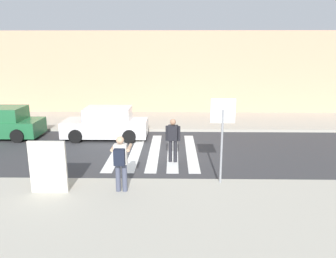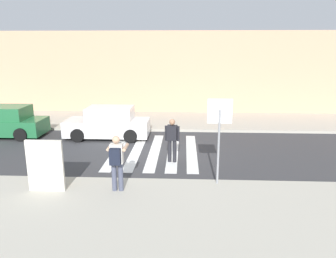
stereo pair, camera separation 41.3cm
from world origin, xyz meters
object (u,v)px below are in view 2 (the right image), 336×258
at_px(photographer_with_backpack, 117,159).
at_px(parked_car_white, 108,123).
at_px(parked_car_green, 4,122).
at_px(pedestrian_crossing, 172,138).
at_px(advertising_board, 45,166).
at_px(stop_sign, 219,123).

distance_m(photographer_with_backpack, parked_car_white, 6.75).
bearing_deg(parked_car_green, photographer_with_backpack, -42.64).
distance_m(photographer_with_backpack, parked_car_green, 9.61).
xyz_separation_m(pedestrian_crossing, advertising_board, (-3.69, -3.16, -0.03)).
height_order(parked_car_white, advertising_board, advertising_board).
distance_m(parked_car_green, parked_car_white, 5.31).
xyz_separation_m(stop_sign, parked_car_white, (-4.84, 5.77, -1.41)).
bearing_deg(photographer_with_backpack, parked_car_white, 105.08).
relative_size(photographer_with_backpack, advertising_board, 1.08).
relative_size(stop_sign, pedestrian_crossing, 1.59).
height_order(stop_sign, photographer_with_backpack, stop_sign).
bearing_deg(parked_car_green, pedestrian_crossing, -21.74).
xyz_separation_m(stop_sign, pedestrian_crossing, (-1.54, 2.34, -1.16)).
relative_size(photographer_with_backpack, parked_car_green, 0.42).
bearing_deg(parked_car_green, parked_car_white, 0.00).
distance_m(stop_sign, pedestrian_crossing, 3.03).
bearing_deg(parked_car_white, parked_car_green, -180.00).
bearing_deg(stop_sign, photographer_with_backpack, -166.61).
height_order(stop_sign, parked_car_green, stop_sign).
relative_size(pedestrian_crossing, advertising_board, 1.08).
bearing_deg(advertising_board, parked_car_white, 86.58).
bearing_deg(advertising_board, pedestrian_crossing, 40.56).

